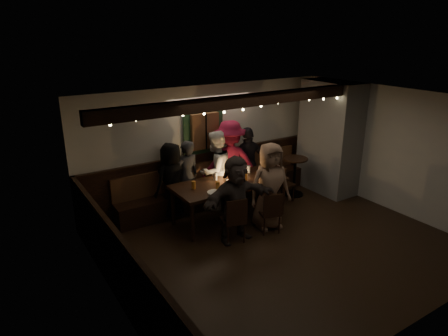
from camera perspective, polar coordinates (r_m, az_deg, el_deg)
room at (r=8.61m, az=7.84°, el=1.33°), size 6.02×5.01×2.62m
dining_table at (r=7.97m, az=0.77°, el=-2.43°), size 2.30×0.99×1.00m
chair_near_left at (r=7.22m, az=1.55°, el=-7.12°), size 0.47×0.47×0.87m
chair_near_right at (r=7.61m, az=6.73°, el=-6.05°), size 0.47×0.47×0.82m
chair_end at (r=8.96m, az=8.24°, el=-1.95°), size 0.44×0.44×0.86m
high_top at (r=9.38m, az=10.08°, el=-0.52°), size 0.57×0.57×0.90m
person_a at (r=8.18m, az=-7.47°, el=-1.77°), size 0.87×0.69×1.57m
person_b at (r=8.31m, az=-5.31°, el=-1.33°), size 0.62×0.45×1.58m
person_c at (r=8.46m, az=-1.24°, el=-0.37°), size 0.99×0.86×1.72m
person_d at (r=8.70m, az=0.84°, el=0.75°), size 1.37×1.04×1.87m
person_e at (r=9.00m, az=3.43°, el=0.66°), size 0.98×0.42×1.66m
person_f at (r=7.18m, az=1.70°, el=-4.47°), size 1.51×0.51×1.62m
person_g at (r=7.68m, az=6.54°, el=-2.59°), size 0.92×0.69×1.71m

